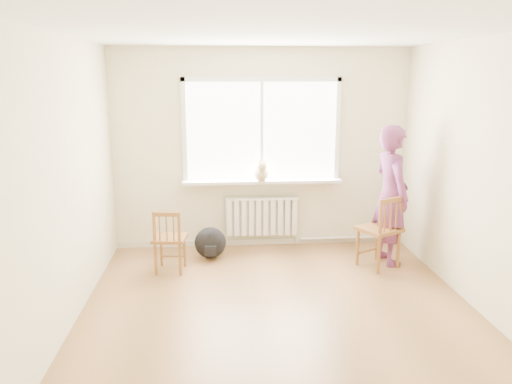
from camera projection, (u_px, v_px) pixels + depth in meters
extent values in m
plane|color=#99693E|center=(281.00, 318.00, 4.89)|extent=(4.50, 4.50, 0.00)
plane|color=white|center=(285.00, 30.00, 4.28)|extent=(4.50, 4.50, 0.00)
cube|color=beige|center=(261.00, 149.00, 6.77)|extent=(4.00, 0.01, 2.70)
cube|color=white|center=(262.00, 131.00, 6.69)|extent=(2.00, 0.02, 1.30)
cube|color=white|center=(262.00, 79.00, 6.52)|extent=(2.12, 0.05, 0.06)
cube|color=white|center=(184.00, 132.00, 6.59)|extent=(0.06, 0.05, 1.42)
cube|color=white|center=(337.00, 131.00, 6.75)|extent=(0.06, 0.05, 1.42)
cube|color=white|center=(262.00, 131.00, 6.67)|extent=(0.04, 0.05, 1.30)
cube|color=white|center=(262.00, 181.00, 6.76)|extent=(2.15, 0.22, 0.04)
cube|color=white|center=(262.00, 216.00, 6.93)|extent=(1.00, 0.02, 0.55)
cube|color=white|center=(262.00, 217.00, 6.88)|extent=(1.00, 0.10, 0.51)
cube|color=white|center=(262.00, 199.00, 6.82)|extent=(1.00, 0.12, 0.03)
cylinder|color=silver|center=(349.00, 238.00, 7.09)|extent=(1.40, 0.04, 0.04)
cube|color=beige|center=(261.00, 241.00, 7.05)|extent=(4.00, 0.03, 0.08)
cube|color=brown|center=(170.00, 238.00, 6.01)|extent=(0.43, 0.41, 0.04)
cylinder|color=brown|center=(185.00, 250.00, 6.19)|extent=(0.03, 0.03, 0.41)
cylinder|color=brown|center=(161.00, 250.00, 6.20)|extent=(0.03, 0.03, 0.41)
cylinder|color=brown|center=(180.00, 259.00, 5.91)|extent=(0.03, 0.03, 0.41)
cylinder|color=brown|center=(156.00, 259.00, 5.92)|extent=(0.03, 0.03, 0.41)
cylinder|color=brown|center=(180.00, 244.00, 5.86)|extent=(0.04, 0.04, 0.78)
cylinder|color=brown|center=(155.00, 244.00, 5.88)|extent=(0.04, 0.04, 0.78)
cube|color=brown|center=(166.00, 214.00, 5.79)|extent=(0.32, 0.07, 0.05)
cylinder|color=brown|center=(174.00, 228.00, 5.82)|extent=(0.02, 0.02, 0.31)
cylinder|color=brown|center=(167.00, 228.00, 5.83)|extent=(0.02, 0.02, 0.31)
cylinder|color=brown|center=(160.00, 228.00, 5.83)|extent=(0.02, 0.02, 0.31)
cube|color=brown|center=(379.00, 229.00, 6.13)|extent=(0.61, 0.60, 0.04)
cylinder|color=brown|center=(377.00, 242.00, 6.41)|extent=(0.04, 0.04, 0.49)
cylinder|color=brown|center=(358.00, 247.00, 6.23)|extent=(0.04, 0.04, 0.49)
cylinder|color=brown|center=(398.00, 249.00, 6.13)|extent=(0.04, 0.04, 0.49)
cylinder|color=brown|center=(379.00, 255.00, 5.95)|extent=(0.04, 0.04, 0.49)
cylinder|color=brown|center=(399.00, 232.00, 6.08)|extent=(0.04, 0.04, 0.92)
cylinder|color=brown|center=(380.00, 237.00, 5.90)|extent=(0.04, 0.04, 0.92)
cube|color=brown|center=(392.00, 200.00, 5.89)|extent=(0.34, 0.21, 0.06)
cylinder|color=brown|center=(396.00, 215.00, 5.99)|extent=(0.02, 0.02, 0.37)
cylinder|color=brown|center=(391.00, 216.00, 5.94)|extent=(0.02, 0.02, 0.37)
cylinder|color=brown|center=(385.00, 217.00, 5.89)|extent=(0.02, 0.02, 0.37)
imported|color=#C24075|center=(391.00, 195.00, 6.20)|extent=(0.50, 0.69, 1.75)
ellipsoid|color=beige|center=(261.00, 173.00, 6.66)|extent=(0.20, 0.30, 0.22)
sphere|color=beige|center=(262.00, 167.00, 6.49)|extent=(0.12, 0.12, 0.12)
cone|color=beige|center=(260.00, 162.00, 6.48)|extent=(0.04, 0.04, 0.05)
cone|color=beige|center=(265.00, 162.00, 6.48)|extent=(0.04, 0.04, 0.05)
cylinder|color=beige|center=(260.00, 175.00, 6.82)|extent=(0.03, 0.20, 0.03)
cylinder|color=beige|center=(259.00, 179.00, 6.56)|extent=(0.03, 0.03, 0.11)
cylinder|color=beige|center=(264.00, 178.00, 6.56)|extent=(0.03, 0.03, 0.11)
ellipsoid|color=black|center=(210.00, 243.00, 6.48)|extent=(0.49, 0.43, 0.41)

